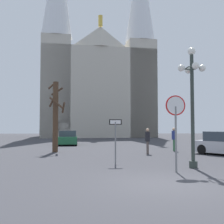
# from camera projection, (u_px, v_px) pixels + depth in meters

# --- Properties ---
(ground_plane) EXTENTS (120.00, 120.00, 0.00)m
(ground_plane) POSITION_uv_depth(u_px,v_px,m) (169.00, 184.00, 8.58)
(ground_plane) COLOR #38383D
(cathedral) EXTENTS (20.27, 16.19, 34.73)m
(cathedral) POSITION_uv_depth(u_px,v_px,m) (97.00, 78.00, 48.23)
(cathedral) COLOR #BCB5A5
(cathedral) RESTS_ON ground
(stop_sign) EXTENTS (0.81, 0.09, 3.08)m
(stop_sign) POSITION_uv_depth(u_px,v_px,m) (176.00, 118.00, 10.90)
(stop_sign) COLOR slate
(stop_sign) RESTS_ON ground
(one_way_arrow_sign) EXTENTS (0.61, 0.07, 2.17)m
(one_way_arrow_sign) POSITION_uv_depth(u_px,v_px,m) (115.00, 136.00, 13.10)
(one_way_arrow_sign) COLOR slate
(one_way_arrow_sign) RESTS_ON ground
(street_lamp) EXTENTS (1.27, 1.27, 5.40)m
(street_lamp) POSITION_uv_depth(u_px,v_px,m) (192.00, 93.00, 12.11)
(street_lamp) COLOR #2D3833
(street_lamp) RESTS_ON ground
(bare_tree) EXTENTS (1.30, 1.37, 5.13)m
(bare_tree) POSITION_uv_depth(u_px,v_px,m) (56.00, 115.00, 19.32)
(bare_tree) COLOR #473323
(bare_tree) RESTS_ON ground
(parked_car_far_green) EXTENTS (2.17, 4.35, 1.41)m
(parked_car_far_green) POSITION_uv_depth(u_px,v_px,m) (68.00, 138.00, 26.86)
(parked_car_far_green) COLOR #1E5B38
(parked_car_far_green) RESTS_ON ground
(pedestrian_walking) EXTENTS (0.32, 0.32, 1.70)m
(pedestrian_walking) POSITION_uv_depth(u_px,v_px,m) (148.00, 138.00, 17.86)
(pedestrian_walking) COLOR #594C47
(pedestrian_walking) RESTS_ON ground
(pedestrian_standing) EXTENTS (0.32, 0.32, 1.73)m
(pedestrian_standing) POSITION_uv_depth(u_px,v_px,m) (174.00, 137.00, 20.07)
(pedestrian_standing) COLOR #33663F
(pedestrian_standing) RESTS_ON ground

